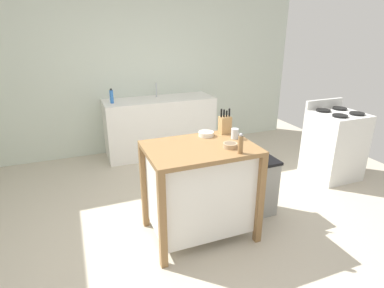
{
  "coord_description": "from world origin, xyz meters",
  "views": [
    {
      "loc": [
        -0.91,
        -2.44,
        1.94
      ],
      "look_at": [
        0.11,
        0.17,
        0.88
      ],
      "focal_mm": 29.18,
      "sensor_mm": 36.0,
      "label": 1
    }
  ],
  "objects_px": {
    "trash_bin": "(259,187)",
    "stove": "(334,144)",
    "knife_block": "(225,124)",
    "bowl_stoneware_deep": "(230,145)",
    "drinking_cup": "(235,134)",
    "pepper_grinder": "(241,144)",
    "bottle_dish_soap": "(112,96)",
    "kitchen_island": "(200,186)",
    "bowl_ceramic_small": "(206,134)",
    "sink_faucet": "(156,90)"
  },
  "relations": [
    {
      "from": "trash_bin",
      "to": "bottle_dish_soap",
      "type": "distance_m",
      "value": 2.48
    },
    {
      "from": "kitchen_island",
      "to": "bowl_ceramic_small",
      "type": "xyz_separation_m",
      "value": [
        0.16,
        0.23,
        0.43
      ]
    },
    {
      "from": "bottle_dish_soap",
      "to": "trash_bin",
      "type": "bearing_deg",
      "value": -59.51
    },
    {
      "from": "bowl_ceramic_small",
      "to": "trash_bin",
      "type": "distance_m",
      "value": 0.86
    },
    {
      "from": "pepper_grinder",
      "to": "stove",
      "type": "bearing_deg",
      "value": 22.65
    },
    {
      "from": "kitchen_island",
      "to": "drinking_cup",
      "type": "relative_size",
      "value": 10.08
    },
    {
      "from": "trash_bin",
      "to": "knife_block",
      "type": "bearing_deg",
      "value": 157.08
    },
    {
      "from": "knife_block",
      "to": "stove",
      "type": "bearing_deg",
      "value": 8.66
    },
    {
      "from": "pepper_grinder",
      "to": "bottle_dish_soap",
      "type": "xyz_separation_m",
      "value": [
        -0.73,
        2.44,
        -0.02
      ]
    },
    {
      "from": "bottle_dish_soap",
      "to": "sink_faucet",
      "type": "bearing_deg",
      "value": 14.33
    },
    {
      "from": "sink_faucet",
      "to": "stove",
      "type": "distance_m",
      "value": 2.71
    },
    {
      "from": "trash_bin",
      "to": "stove",
      "type": "distance_m",
      "value": 1.51
    },
    {
      "from": "trash_bin",
      "to": "sink_faucet",
      "type": "xyz_separation_m",
      "value": [
        -0.49,
        2.24,
        0.68
      ]
    },
    {
      "from": "pepper_grinder",
      "to": "trash_bin",
      "type": "relative_size",
      "value": 0.29
    },
    {
      "from": "trash_bin",
      "to": "drinking_cup",
      "type": "bearing_deg",
      "value": -175.13
    },
    {
      "from": "kitchen_island",
      "to": "bowl_stoneware_deep",
      "type": "bearing_deg",
      "value": -29.01
    },
    {
      "from": "knife_block",
      "to": "pepper_grinder",
      "type": "relative_size",
      "value": 1.41
    },
    {
      "from": "bottle_dish_soap",
      "to": "drinking_cup",
      "type": "bearing_deg",
      "value": -67.48
    },
    {
      "from": "drinking_cup",
      "to": "trash_bin",
      "type": "bearing_deg",
      "value": 4.87
    },
    {
      "from": "bowl_ceramic_small",
      "to": "drinking_cup",
      "type": "distance_m",
      "value": 0.28
    },
    {
      "from": "drinking_cup",
      "to": "trash_bin",
      "type": "distance_m",
      "value": 0.75
    },
    {
      "from": "bottle_dish_soap",
      "to": "stove",
      "type": "xyz_separation_m",
      "value": [
        2.65,
        -1.63,
        -0.54
      ]
    },
    {
      "from": "bowl_ceramic_small",
      "to": "trash_bin",
      "type": "height_order",
      "value": "bowl_ceramic_small"
    },
    {
      "from": "knife_block",
      "to": "drinking_cup",
      "type": "xyz_separation_m",
      "value": [
        0.01,
        -0.18,
        -0.04
      ]
    },
    {
      "from": "kitchen_island",
      "to": "knife_block",
      "type": "distance_m",
      "value": 0.67
    },
    {
      "from": "bowl_stoneware_deep",
      "to": "trash_bin",
      "type": "xyz_separation_m",
      "value": [
        0.5,
        0.23,
        -0.63
      ]
    },
    {
      "from": "drinking_cup",
      "to": "pepper_grinder",
      "type": "height_order",
      "value": "pepper_grinder"
    },
    {
      "from": "bottle_dish_soap",
      "to": "stove",
      "type": "bearing_deg",
      "value": -31.58
    },
    {
      "from": "pepper_grinder",
      "to": "bottle_dish_soap",
      "type": "bearing_deg",
      "value": 106.64
    },
    {
      "from": "trash_bin",
      "to": "stove",
      "type": "relative_size",
      "value": 0.62
    },
    {
      "from": "stove",
      "to": "trash_bin",
      "type": "bearing_deg",
      "value": -163.52
    },
    {
      "from": "knife_block",
      "to": "stove",
      "type": "height_order",
      "value": "knife_block"
    },
    {
      "from": "knife_block",
      "to": "pepper_grinder",
      "type": "height_order",
      "value": "knife_block"
    },
    {
      "from": "kitchen_island",
      "to": "bowl_ceramic_small",
      "type": "height_order",
      "value": "bowl_ceramic_small"
    },
    {
      "from": "knife_block",
      "to": "pepper_grinder",
      "type": "distance_m",
      "value": 0.54
    },
    {
      "from": "knife_block",
      "to": "stove",
      "type": "relative_size",
      "value": 0.25
    },
    {
      "from": "bowl_ceramic_small",
      "to": "bottle_dish_soap",
      "type": "height_order",
      "value": "bottle_dish_soap"
    },
    {
      "from": "pepper_grinder",
      "to": "kitchen_island",
      "type": "bearing_deg",
      "value": 131.93
    },
    {
      "from": "kitchen_island",
      "to": "sink_faucet",
      "type": "xyz_separation_m",
      "value": [
        0.24,
        2.34,
        0.48
      ]
    },
    {
      "from": "knife_block",
      "to": "bowl_stoneware_deep",
      "type": "xyz_separation_m",
      "value": [
        -0.14,
        -0.38,
        -0.07
      ]
    },
    {
      "from": "kitchen_island",
      "to": "stove",
      "type": "bearing_deg",
      "value": 13.56
    },
    {
      "from": "pepper_grinder",
      "to": "bottle_dish_soap",
      "type": "relative_size",
      "value": 0.85
    },
    {
      "from": "kitchen_island",
      "to": "stove",
      "type": "relative_size",
      "value": 0.98
    },
    {
      "from": "kitchen_island",
      "to": "trash_bin",
      "type": "xyz_separation_m",
      "value": [
        0.73,
        0.1,
        -0.2
      ]
    },
    {
      "from": "bowl_stoneware_deep",
      "to": "drinking_cup",
      "type": "xyz_separation_m",
      "value": [
        0.15,
        0.2,
        0.03
      ]
    },
    {
      "from": "sink_faucet",
      "to": "bottle_dish_soap",
      "type": "distance_m",
      "value": 0.74
    },
    {
      "from": "bottle_dish_soap",
      "to": "kitchen_island",
      "type": "bearing_deg",
      "value": -77.52
    },
    {
      "from": "bowl_stoneware_deep",
      "to": "sink_faucet",
      "type": "distance_m",
      "value": 2.47
    },
    {
      "from": "kitchen_island",
      "to": "bowl_stoneware_deep",
      "type": "height_order",
      "value": "bowl_stoneware_deep"
    },
    {
      "from": "drinking_cup",
      "to": "pepper_grinder",
      "type": "xyz_separation_m",
      "value": [
        -0.14,
        -0.35,
        0.04
      ]
    }
  ]
}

